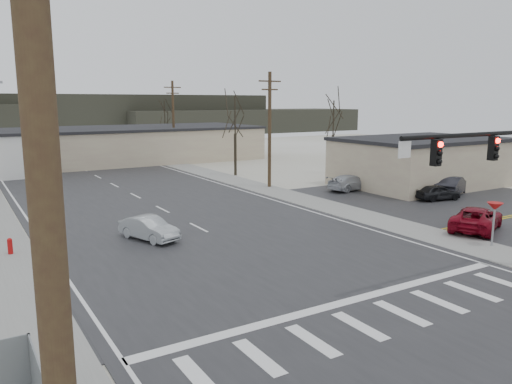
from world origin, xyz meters
TOP-DOWN VIEW (x-y plane):
  - ground at (0.00, 0.00)m, footprint 140.00×140.00m
  - main_road at (0.00, 15.00)m, footprint 18.00×110.00m
  - cross_road at (0.00, 0.00)m, footprint 90.00×10.00m
  - parking_lot at (20.00, 6.00)m, footprint 18.00×20.00m
  - sidewalk_right at (10.60, 20.00)m, footprint 3.00×90.00m
  - traffic_signal_mast at (7.89, -6.20)m, footprint 8.95×0.43m
  - fire_hydrant at (-10.20, 8.00)m, footprint 0.24×0.24m
  - yield_sign at (11.50, -3.50)m, footprint 0.80×0.80m
  - building_right_far at (10.00, 44.00)m, footprint 26.30×14.30m
  - building_lot at (24.00, 12.00)m, footprint 14.30×10.30m
  - upole_left_a at (-11.50, -14.00)m, footprint 2.20×0.30m
  - upole_right_a at (11.50, 18.00)m, footprint 2.20×0.30m
  - upole_right_b at (11.50, 40.00)m, footprint 2.20×0.30m
  - tree_right_mid at (12.50, 26.00)m, footprint 3.74×3.74m
  - tree_right_far at (15.00, 52.00)m, footprint 3.52×3.52m
  - tree_lot at (22.00, 22.00)m, footprint 3.52×3.52m
  - hill_center at (15.00, 96.00)m, footprint 80.00×18.00m
  - hill_right at (50.00, 90.00)m, footprint 60.00×18.00m
  - sedan_crossing at (-3.42, 7.01)m, footprint 2.56×4.03m
  - car_far_a at (4.79, 41.07)m, footprint 4.53×6.26m
  - car_far_b at (-6.76, 55.77)m, footprint 2.68×4.50m
  - car_parked_red at (13.70, -1.00)m, footprint 5.49×4.18m
  - car_parked_dark_a at (19.30, 6.26)m, footprint 3.74×2.10m
  - car_parked_dark_b at (22.10, 7.16)m, footprint 4.87×3.36m
  - car_parked_silver at (16.50, 13.00)m, footprint 4.73×2.40m

SIDE VIEW (x-z plane):
  - ground at x=0.00m, z-range 0.00..0.00m
  - parking_lot at x=20.00m, z-range 0.00..0.03m
  - cross_road at x=0.00m, z-range 0.00..0.04m
  - main_road at x=0.00m, z-range 0.00..0.05m
  - sidewalk_right at x=10.60m, z-range 0.00..0.06m
  - fire_hydrant at x=-10.20m, z-range 0.02..0.89m
  - car_parked_dark_a at x=19.30m, z-range 0.03..1.24m
  - sedan_crossing at x=-3.42m, z-range 0.05..1.30m
  - car_parked_silver at x=16.50m, z-range 0.03..1.35m
  - car_parked_red at x=13.70m, z-range 0.03..1.42m
  - car_far_b at x=-6.76m, z-range 0.05..1.48m
  - car_parked_dark_b at x=22.10m, z-range 0.03..1.55m
  - car_far_a at x=4.79m, z-range 0.05..1.73m
  - yield_sign at x=11.50m, z-range 0.89..3.24m
  - building_right_far at x=10.00m, z-range 0.00..4.30m
  - building_lot at x=24.00m, z-range 0.01..4.31m
  - hill_right at x=50.00m, z-range 0.00..5.50m
  - hill_center at x=15.00m, z-range 0.00..9.00m
  - traffic_signal_mast at x=7.89m, z-range 1.07..8.27m
  - upole_left_a at x=-11.50m, z-range 0.22..10.22m
  - upole_right_a at x=11.50m, z-range 0.22..10.22m
  - upole_right_b at x=11.50m, z-range 0.22..10.22m
  - tree_right_far at x=15.00m, z-range 1.66..9.50m
  - tree_lot at x=22.00m, z-range 1.66..9.50m
  - tree_right_mid at x=12.50m, z-range 1.77..10.10m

